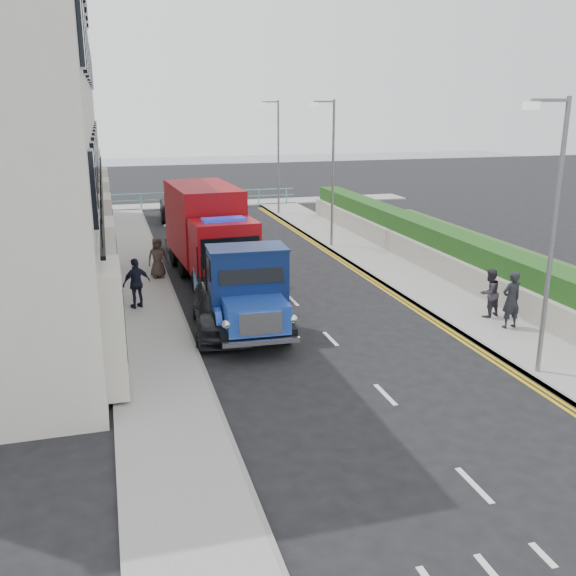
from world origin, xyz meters
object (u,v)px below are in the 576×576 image
(red_lorry, at_px, (208,230))
(parked_car_front, at_px, (222,307))
(lamp_near, at_px, (550,224))
(pedestrian_east_near, at_px, (511,300))
(lamp_far, at_px, (276,151))
(bedford_lorry, at_px, (247,295))
(lamp_mid, at_px, (331,165))

(red_lorry, relative_size, parked_car_front, 1.58)
(red_lorry, xyz_separation_m, parked_car_front, (-0.64, -6.55, -1.18))
(lamp_near, bearing_deg, red_lorry, 118.24)
(lamp_near, distance_m, pedestrian_east_near, 4.54)
(parked_car_front, bearing_deg, lamp_far, 76.78)
(bedford_lorry, bearing_deg, red_lorry, 92.79)
(parked_car_front, height_order, pedestrian_east_near, pedestrian_east_near)
(bedford_lorry, bearing_deg, parked_car_front, 144.40)
(pedestrian_east_near, bearing_deg, parked_car_front, -22.16)
(bedford_lorry, xyz_separation_m, red_lorry, (-0.03, 7.07, 0.68))
(red_lorry, bearing_deg, lamp_far, 61.42)
(parked_car_front, bearing_deg, lamp_near, -31.91)
(lamp_near, distance_m, lamp_mid, 16.00)
(lamp_far, xyz_separation_m, bedford_lorry, (-6.50, -20.91, -2.74))
(lamp_far, bearing_deg, red_lorry, -115.27)
(pedestrian_east_near, bearing_deg, red_lorry, -54.72)
(lamp_far, relative_size, parked_car_front, 1.56)
(lamp_near, relative_size, lamp_mid, 1.00)
(lamp_mid, xyz_separation_m, pedestrian_east_near, (1.39, -12.86, -2.98))
(lamp_near, relative_size, parked_car_front, 1.56)
(lamp_near, xyz_separation_m, red_lorry, (-6.53, 12.16, -2.06))
(bedford_lorry, bearing_deg, lamp_far, 75.25)
(lamp_mid, relative_size, bedford_lorry, 1.19)
(lamp_mid, height_order, red_lorry, lamp_mid)
(bedford_lorry, distance_m, parked_car_front, 0.99)
(lamp_near, distance_m, lamp_far, 26.00)
(lamp_near, distance_m, red_lorry, 13.96)
(red_lorry, distance_m, parked_car_front, 6.68)
(lamp_far, distance_m, parked_car_front, 21.85)
(lamp_near, bearing_deg, lamp_mid, 90.00)
(red_lorry, bearing_deg, parked_car_front, -98.87)
(bedford_lorry, bearing_deg, lamp_near, -35.55)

